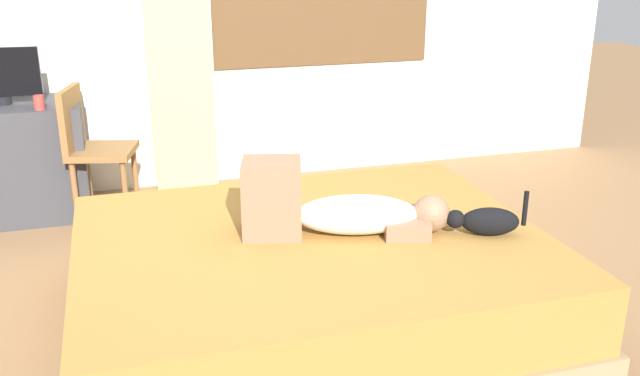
% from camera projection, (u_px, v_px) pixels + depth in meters
% --- Properties ---
extents(ground_plane, '(16.00, 16.00, 0.00)m').
position_uv_depth(ground_plane, '(296.00, 348.00, 3.09)').
color(ground_plane, olive).
extents(bed, '(2.13, 1.71, 0.44)m').
position_uv_depth(bed, '(312.00, 281.00, 3.23)').
color(bed, '#997A56').
rests_on(bed, ground).
extents(person_lying, '(0.94, 0.46, 0.34)m').
position_uv_depth(person_lying, '(335.00, 209.00, 3.15)').
color(person_lying, silver).
rests_on(person_lying, bed).
extents(cat, '(0.35, 0.19, 0.21)m').
position_uv_depth(cat, '(486.00, 221.00, 3.14)').
color(cat, black).
rests_on(cat, bed).
extents(desk, '(0.90, 0.56, 0.74)m').
position_uv_depth(desk, '(13.00, 161.00, 4.47)').
color(desk, '#38383D').
rests_on(desk, ground).
extents(cup, '(0.06, 0.06, 0.09)m').
position_uv_depth(cup, '(39.00, 103.00, 4.20)').
color(cup, '#B23D38').
rests_on(cup, desk).
extents(chair_by_desk, '(0.46, 0.46, 0.86)m').
position_uv_depth(chair_by_desk, '(90.00, 144.00, 4.35)').
color(chair_by_desk, brown).
rests_on(chair_by_desk, ground).
extents(curtain_left, '(0.44, 0.06, 2.40)m').
position_uv_depth(curtain_left, '(177.00, 18.00, 4.75)').
color(curtain_left, '#ADCC75').
rests_on(curtain_left, ground).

